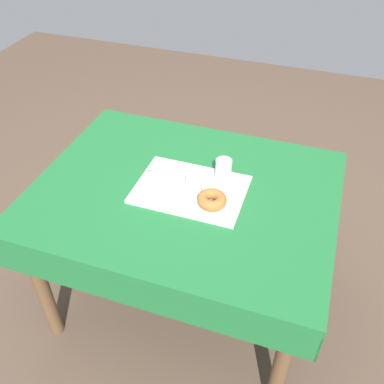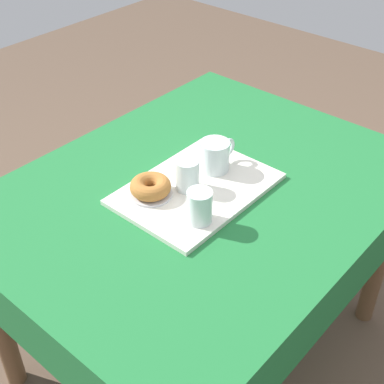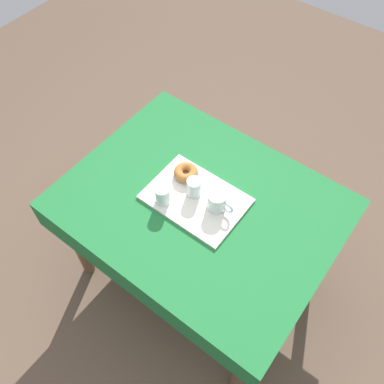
# 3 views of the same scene
# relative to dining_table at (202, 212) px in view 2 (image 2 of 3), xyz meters

# --- Properties ---
(ground_plane) EXTENTS (6.00, 6.00, 0.00)m
(ground_plane) POSITION_rel_dining_table_xyz_m (0.00, 0.00, -0.64)
(ground_plane) COLOR brown
(dining_table) EXTENTS (1.24, 0.97, 0.73)m
(dining_table) POSITION_rel_dining_table_xyz_m (0.00, 0.00, 0.00)
(dining_table) COLOR #1E6B33
(dining_table) RESTS_ON ground
(serving_tray) EXTENTS (0.45, 0.32, 0.01)m
(serving_tray) POSITION_rel_dining_table_xyz_m (0.03, 0.00, 0.10)
(serving_tray) COLOR silver
(serving_tray) RESTS_ON dining_table
(tea_mug_left) EXTENTS (0.13, 0.09, 0.09)m
(tea_mug_left) POSITION_rel_dining_table_xyz_m (-0.08, -0.02, 0.15)
(tea_mug_left) COLOR silver
(tea_mug_left) RESTS_ON serving_tray
(water_glass_near) EXTENTS (0.07, 0.07, 0.09)m
(water_glass_near) POSITION_rel_dining_table_xyz_m (0.05, -0.02, 0.15)
(water_glass_near) COLOR silver
(water_glass_near) RESTS_ON serving_tray
(water_glass_far) EXTENTS (0.07, 0.07, 0.09)m
(water_glass_far) POSITION_rel_dining_table_xyz_m (0.14, 0.10, 0.15)
(water_glass_far) COLOR silver
(water_glass_far) RESTS_ON serving_tray
(donut_plate_left) EXTENTS (0.12, 0.12, 0.01)m
(donut_plate_left) POSITION_rel_dining_table_xyz_m (0.14, -0.07, 0.11)
(donut_plate_left) COLOR silver
(donut_plate_left) RESTS_ON serving_tray
(sugar_donut_left) EXTENTS (0.12, 0.12, 0.04)m
(sugar_donut_left) POSITION_rel_dining_table_xyz_m (0.14, -0.07, 0.14)
(sugar_donut_left) COLOR #A3662D
(sugar_donut_left) RESTS_ON donut_plate_left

